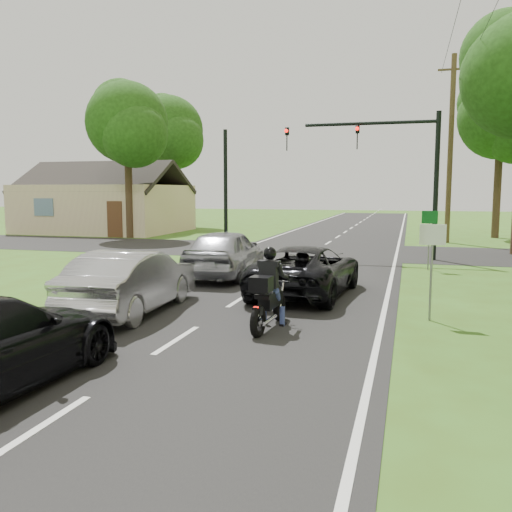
# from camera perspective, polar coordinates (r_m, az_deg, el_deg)

# --- Properties ---
(ground) EXTENTS (140.00, 140.00, 0.00)m
(ground) POSITION_cam_1_polar(r_m,az_deg,el_deg) (10.57, -8.34, -8.79)
(ground) COLOR #3C5A19
(ground) RESTS_ON ground
(road) EXTENTS (8.00, 100.00, 0.01)m
(road) POSITION_cam_1_polar(r_m,az_deg,el_deg) (19.93, 3.49, -1.29)
(road) COLOR black
(road) RESTS_ON ground
(cross_road) EXTENTS (60.00, 7.00, 0.01)m
(cross_road) POSITION_cam_1_polar(r_m,az_deg,el_deg) (25.77, 6.35, 0.55)
(cross_road) COLOR black
(cross_road) RESTS_ON ground
(motorcycle_rider) EXTENTS (0.57, 2.01, 1.73)m
(motorcycle_rider) POSITION_cam_1_polar(r_m,az_deg,el_deg) (11.13, 1.32, -4.30)
(motorcycle_rider) COLOR black
(motorcycle_rider) RESTS_ON ground
(dark_suv) EXTENTS (2.62, 5.02, 1.35)m
(dark_suv) POSITION_cam_1_polar(r_m,az_deg,el_deg) (14.84, 5.35, -1.48)
(dark_suv) COLOR black
(dark_suv) RESTS_ON road
(silver_sedan) EXTENTS (1.76, 4.52, 1.47)m
(silver_sedan) POSITION_cam_1_polar(r_m,az_deg,el_deg) (12.94, -12.96, -2.60)
(silver_sedan) COLOR #B6B5BA
(silver_sedan) RESTS_ON road
(silver_suv) EXTENTS (2.14, 4.77, 1.59)m
(silver_suv) POSITION_cam_1_polar(r_m,az_deg,el_deg) (17.86, -3.23, 0.35)
(silver_suv) COLOR gray
(silver_suv) RESTS_ON road
(traffic_signal) EXTENTS (6.38, 0.44, 6.00)m
(traffic_signal) POSITION_cam_1_polar(r_m,az_deg,el_deg) (23.32, 13.89, 9.90)
(traffic_signal) COLOR black
(traffic_signal) RESTS_ON ground
(signal_pole_far) EXTENTS (0.20, 0.20, 6.00)m
(signal_pole_far) POSITION_cam_1_polar(r_m,az_deg,el_deg) (28.85, -3.22, 7.22)
(signal_pole_far) COLOR black
(signal_pole_far) RESTS_ON ground
(utility_pole_far) EXTENTS (1.60, 0.28, 10.00)m
(utility_pole_far) POSITION_cam_1_polar(r_m,az_deg,el_deg) (31.41, 19.79, 10.61)
(utility_pole_far) COLOR brown
(utility_pole_far) RESTS_ON ground
(sign_white) EXTENTS (0.55, 0.07, 2.12)m
(sign_white) POSITION_cam_1_polar(r_m,az_deg,el_deg) (12.32, 18.06, 0.76)
(sign_white) COLOR slate
(sign_white) RESTS_ON ground
(sign_green) EXTENTS (0.55, 0.07, 2.12)m
(sign_green) POSITION_cam_1_polar(r_m,az_deg,el_deg) (20.30, 17.79, 3.06)
(sign_green) COLOR slate
(sign_green) RESTS_ON ground
(tree_row_e) EXTENTS (5.28, 5.12, 9.61)m
(tree_row_e) POSITION_cam_1_polar(r_m,az_deg,el_deg) (35.67, 24.88, 12.71)
(tree_row_e) COLOR #332316
(tree_row_e) RESTS_ON ground
(tree_left_near) EXTENTS (5.12, 4.96, 9.22)m
(tree_left_near) POSITION_cam_1_polar(r_m,az_deg,el_deg) (33.34, -13.18, 13.10)
(tree_left_near) COLOR #332316
(tree_left_near) RESTS_ON ground
(tree_left_far) EXTENTS (5.76, 5.58, 10.14)m
(tree_left_far) POSITION_cam_1_polar(r_m,az_deg,el_deg) (43.15, -8.98, 12.55)
(tree_left_far) COLOR #332316
(tree_left_far) RESTS_ON ground
(house) EXTENTS (10.20, 8.00, 4.84)m
(house) POSITION_cam_1_polar(r_m,az_deg,el_deg) (38.94, -15.49, 5.09)
(house) COLOR tan
(house) RESTS_ON ground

